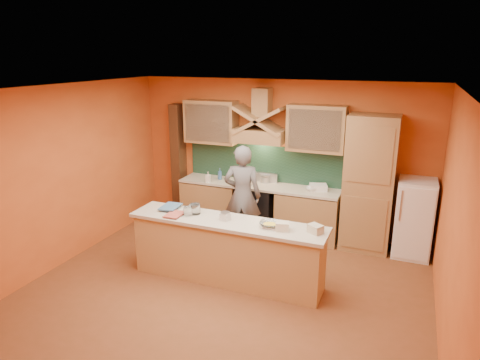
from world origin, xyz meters
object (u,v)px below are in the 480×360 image
at_px(person, 242,196).
at_px(mixing_bowl, 270,224).
at_px(fridge, 414,218).
at_px(stove, 258,208).
at_px(kitchen_scale, 225,217).

height_order(person, mixing_bowl, person).
distance_m(fridge, mixing_bowl, 2.67).
relative_size(stove, kitchen_scale, 7.36).
xyz_separation_m(stove, kitchen_scale, (0.18, -1.89, 0.55)).
xyz_separation_m(fridge, person, (-2.76, -0.63, 0.24)).
height_order(stove, mixing_bowl, mixing_bowl).
height_order(stove, fridge, fridge).
height_order(fridge, person, person).
xyz_separation_m(stove, mixing_bowl, (0.84, -1.89, 0.53)).
height_order(fridge, mixing_bowl, fridge).
distance_m(kitchen_scale, mixing_bowl, 0.67).
relative_size(stove, fridge, 0.69).
xyz_separation_m(stove, fridge, (2.70, 0.00, 0.20)).
distance_m(stove, mixing_bowl, 2.13).
height_order(fridge, kitchen_scale, fridge).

